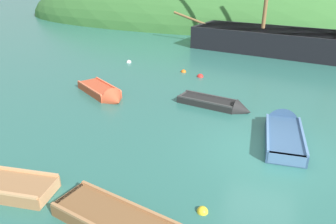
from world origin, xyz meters
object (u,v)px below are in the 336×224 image
rowboat_outer_left (104,94)px  sailing_ship (302,47)px  rowboat_near_dock (283,133)px  buoy_yellow (202,212)px  buoy_white (129,62)px  rowboat_outer_right (218,105)px  buoy_orange (183,72)px  buoy_red (200,77)px

rowboat_outer_left → sailing_ship: bearing=85.7°
rowboat_near_dock → buoy_yellow: (-1.82, -4.83, -0.14)m
rowboat_outer_left → buoy_white: size_ratio=10.01×
sailing_ship → rowboat_near_dock: bearing=97.1°
rowboat_outer_right → buoy_white: (-6.96, 5.49, -0.08)m
sailing_ship → buoy_orange: size_ratio=57.94×
rowboat_near_dock → buoy_yellow: bearing=155.8°
rowboat_outer_right → rowboat_near_dock: rowboat_near_dock is taller
buoy_red → buoy_orange: (-1.16, 0.59, 0.00)m
sailing_ship → buoy_white: bearing=40.5°
rowboat_outer_left → buoy_white: 6.12m
sailing_ship → rowboat_near_dock: 13.37m
rowboat_near_dock → buoy_white: (-9.68, 7.38, -0.14)m
buoy_orange → rowboat_outer_right: bearing=-57.2°
rowboat_outer_right → buoy_white: 8.86m
buoy_red → buoy_yellow: size_ratio=1.26×
rowboat_near_dock → buoy_red: size_ratio=10.07×
rowboat_near_dock → buoy_red: 7.43m
sailing_ship → buoy_orange: sailing_ship is taller
rowboat_outer_left → buoy_orange: bearing=97.3°
rowboat_near_dock → buoy_orange: (-5.69, 6.48, -0.14)m
buoy_orange → buoy_white: 4.10m
rowboat_outer_left → buoy_white: (-1.53, 5.92, -0.11)m
buoy_red → buoy_yellow: buoy_red is taller
sailing_ship → buoy_red: bearing=64.7°
buoy_red → buoy_white: size_ratio=1.10×
buoy_yellow → buoy_red: bearing=104.2°
rowboat_outer_right → buoy_red: bearing=125.5°
buoy_yellow → rowboat_near_dock: bearing=69.4°
sailing_ship → buoy_orange: (-6.72, -6.84, -0.58)m
buoy_orange → rowboat_near_dock: bearing=-48.7°
sailing_ship → buoy_yellow: (-2.85, -18.16, -0.58)m
buoy_orange → buoy_white: buoy_white is taller
rowboat_outer_left → buoy_yellow: (6.33, -6.29, -0.11)m
sailing_ship → rowboat_outer_right: (-3.76, -11.44, -0.50)m
rowboat_near_dock → buoy_white: bearing=49.1°
rowboat_outer_left → buoy_orange: rowboat_outer_left is taller
rowboat_outer_right → buoy_yellow: 6.78m
rowboat_near_dock → sailing_ship: bearing=-8.0°
rowboat_near_dock → buoy_orange: 8.62m
rowboat_outer_left → rowboat_near_dock: 8.28m
rowboat_outer_left → rowboat_outer_right: 5.44m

